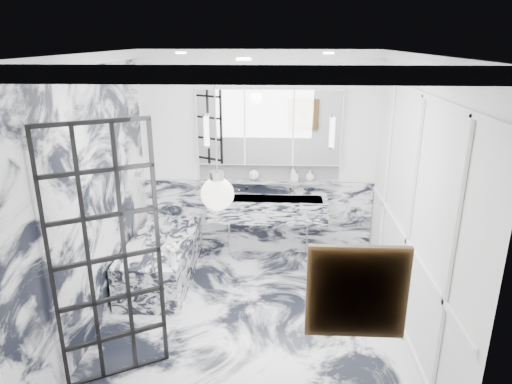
# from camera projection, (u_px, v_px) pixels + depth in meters

# --- Properties ---
(floor) EXTENTS (3.60, 3.60, 0.00)m
(floor) POSITION_uv_depth(u_px,v_px,m) (250.00, 322.00, 4.96)
(floor) COLOR silver
(floor) RESTS_ON ground
(ceiling) EXTENTS (3.60, 3.60, 0.00)m
(ceiling) POSITION_uv_depth(u_px,v_px,m) (249.00, 54.00, 4.06)
(ceiling) COLOR white
(ceiling) RESTS_ON wall_back
(wall_back) EXTENTS (3.60, 0.00, 3.60)m
(wall_back) POSITION_uv_depth(u_px,v_px,m) (258.00, 156.00, 6.21)
(wall_back) COLOR white
(wall_back) RESTS_ON floor
(wall_front) EXTENTS (3.60, 0.00, 3.60)m
(wall_front) POSITION_uv_depth(u_px,v_px,m) (231.00, 300.00, 2.81)
(wall_front) COLOR white
(wall_front) RESTS_ON floor
(wall_left) EXTENTS (0.00, 3.60, 3.60)m
(wall_left) POSITION_uv_depth(u_px,v_px,m) (91.00, 199.00, 4.59)
(wall_left) COLOR white
(wall_left) RESTS_ON floor
(wall_right) EXTENTS (0.00, 3.60, 3.60)m
(wall_right) POSITION_uv_depth(u_px,v_px,m) (413.00, 204.00, 4.43)
(wall_right) COLOR white
(wall_right) RESTS_ON floor
(marble_clad_back) EXTENTS (3.18, 0.05, 1.05)m
(marble_clad_back) POSITION_uv_depth(u_px,v_px,m) (258.00, 217.00, 6.47)
(marble_clad_back) COLOR silver
(marble_clad_back) RESTS_ON floor
(marble_clad_left) EXTENTS (0.02, 3.56, 2.68)m
(marble_clad_left) POSITION_uv_depth(u_px,v_px,m) (93.00, 204.00, 4.61)
(marble_clad_left) COLOR silver
(marble_clad_left) RESTS_ON floor
(panel_molding) EXTENTS (0.03, 3.40, 2.30)m
(panel_molding) POSITION_uv_depth(u_px,v_px,m) (410.00, 214.00, 4.47)
(panel_molding) COLOR white
(panel_molding) RESTS_ON floor
(soap_bottle_a) EXTENTS (0.09, 0.09, 0.21)m
(soap_bottle_a) POSITION_uv_depth(u_px,v_px,m) (293.00, 173.00, 6.17)
(soap_bottle_a) COLOR #8C5919
(soap_bottle_a) RESTS_ON ledge
(soap_bottle_b) EXTENTS (0.08, 0.08, 0.15)m
(soap_bottle_b) POSITION_uv_depth(u_px,v_px,m) (295.00, 175.00, 6.18)
(soap_bottle_b) COLOR #4C4C51
(soap_bottle_b) RESTS_ON ledge
(soap_bottle_c) EXTENTS (0.15, 0.15, 0.15)m
(soap_bottle_c) POSITION_uv_depth(u_px,v_px,m) (310.00, 176.00, 6.17)
(soap_bottle_c) COLOR silver
(soap_bottle_c) RESTS_ON ledge
(face_pot) EXTENTS (0.15, 0.15, 0.15)m
(face_pot) POSITION_uv_depth(u_px,v_px,m) (254.00, 175.00, 6.21)
(face_pot) COLOR white
(face_pot) RESTS_ON ledge
(amber_bottle) EXTENTS (0.04, 0.04, 0.10)m
(amber_bottle) POSITION_uv_depth(u_px,v_px,m) (296.00, 177.00, 6.19)
(amber_bottle) COLOR #8C5919
(amber_bottle) RESTS_ON ledge
(flower_vase) EXTENTS (0.08, 0.08, 0.12)m
(flower_vase) POSITION_uv_depth(u_px,v_px,m) (173.00, 259.00, 5.04)
(flower_vase) COLOR silver
(flower_vase) RESTS_ON bathtub
(crittall_door) EXTENTS (0.79, 0.46, 2.33)m
(crittall_door) POSITION_uv_depth(u_px,v_px,m) (107.00, 259.00, 3.85)
(crittall_door) COLOR black
(crittall_door) RESTS_ON floor
(artwork) EXTENTS (0.52, 0.05, 0.52)m
(artwork) POSITION_uv_depth(u_px,v_px,m) (357.00, 292.00, 2.79)
(artwork) COLOR #C49114
(artwork) RESTS_ON wall_front
(pendant_light) EXTENTS (0.24, 0.24, 0.24)m
(pendant_light) POSITION_uv_depth(u_px,v_px,m) (217.00, 194.00, 3.32)
(pendant_light) COLOR white
(pendant_light) RESTS_ON ceiling
(trough_sink) EXTENTS (1.60, 0.45, 0.30)m
(trough_sink) POSITION_uv_depth(u_px,v_px,m) (268.00, 209.00, 6.19)
(trough_sink) COLOR silver
(trough_sink) RESTS_ON wall_back
(ledge) EXTENTS (1.90, 0.14, 0.04)m
(ledge) POSITION_uv_depth(u_px,v_px,m) (269.00, 181.00, 6.24)
(ledge) COLOR silver
(ledge) RESTS_ON wall_back
(subway_tile) EXTENTS (1.90, 0.03, 0.23)m
(subway_tile) POSITION_uv_depth(u_px,v_px,m) (269.00, 171.00, 6.25)
(subway_tile) COLOR white
(subway_tile) RESTS_ON wall_back
(mirror_cabinet) EXTENTS (1.90, 0.16, 1.00)m
(mirror_cabinet) POSITION_uv_depth(u_px,v_px,m) (269.00, 127.00, 6.00)
(mirror_cabinet) COLOR white
(mirror_cabinet) RESTS_ON wall_back
(sconce_left) EXTENTS (0.07, 0.07, 0.40)m
(sconce_left) POSITION_uv_depth(u_px,v_px,m) (206.00, 131.00, 5.96)
(sconce_left) COLOR white
(sconce_left) RESTS_ON mirror_cabinet
(sconce_right) EXTENTS (0.07, 0.07, 0.40)m
(sconce_right) POSITION_uv_depth(u_px,v_px,m) (332.00, 132.00, 5.88)
(sconce_right) COLOR white
(sconce_right) RESTS_ON mirror_cabinet
(bathtub) EXTENTS (0.75, 1.65, 0.55)m
(bathtub) POSITION_uv_depth(u_px,v_px,m) (162.00, 259.00, 5.78)
(bathtub) COLOR silver
(bathtub) RESTS_ON floor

